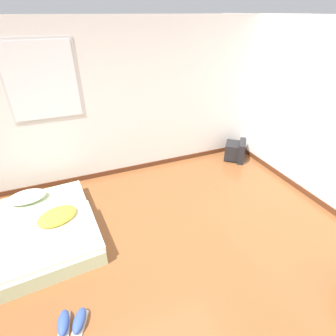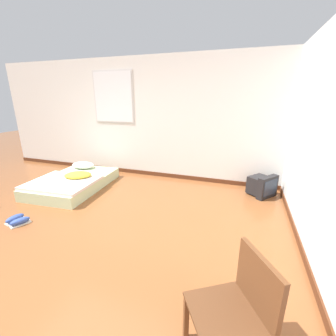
% 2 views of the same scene
% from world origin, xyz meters
% --- Properties ---
extents(ground_plane, '(20.00, 20.00, 0.00)m').
position_xyz_m(ground_plane, '(0.00, 0.00, 0.00)').
color(ground_plane, brown).
extents(wall_back, '(8.03, 0.08, 2.60)m').
position_xyz_m(wall_back, '(-0.01, 2.76, 1.29)').
color(wall_back, white).
rests_on(wall_back, ground_plane).
extents(mattress_bed, '(1.28, 1.78, 0.35)m').
position_xyz_m(mattress_bed, '(-1.16, 1.51, 0.14)').
color(mattress_bed, beige).
rests_on(mattress_bed, ground_plane).
extents(crt_tv, '(0.56, 0.57, 0.40)m').
position_xyz_m(crt_tv, '(2.43, 2.35, 0.19)').
color(crt_tv, black).
rests_on(crt_tv, ground_plane).
extents(sneaker_pair, '(0.32, 0.32, 0.10)m').
position_xyz_m(sneaker_pair, '(-0.99, 0.13, 0.05)').
color(sneaker_pair, silver).
rests_on(sneaker_pair, ground_plane).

